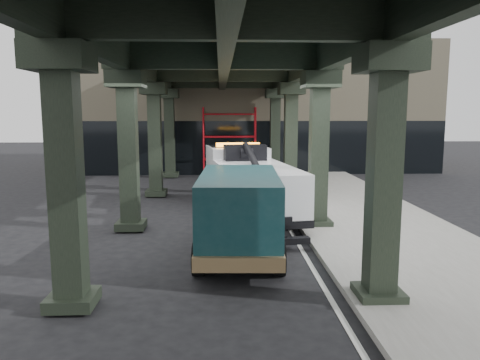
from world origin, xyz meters
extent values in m
plane|color=black|center=(0.00, 0.00, 0.00)|extent=(90.00, 90.00, 0.00)
cube|color=gray|center=(4.50, 2.00, 0.07)|extent=(5.00, 40.00, 0.15)
cube|color=silver|center=(1.70, 2.00, 0.01)|extent=(0.12, 38.00, 0.01)
cube|color=black|center=(2.60, -4.00, 2.50)|extent=(0.55, 0.55, 5.00)
cube|color=black|center=(2.60, -4.00, 4.75)|extent=(1.10, 1.10, 0.50)
cube|color=black|center=(2.60, -4.00, 0.18)|extent=(0.90, 0.90, 0.24)
cube|color=black|center=(2.60, 2.00, 2.50)|extent=(0.55, 0.55, 5.00)
cube|color=black|center=(2.60, 2.00, 4.75)|extent=(1.10, 1.10, 0.50)
cube|color=black|center=(2.60, 2.00, 0.18)|extent=(0.90, 0.90, 0.24)
cube|color=black|center=(2.60, 8.00, 2.50)|extent=(0.55, 0.55, 5.00)
cube|color=black|center=(2.60, 8.00, 4.75)|extent=(1.10, 1.10, 0.50)
cube|color=black|center=(2.60, 8.00, 0.18)|extent=(0.90, 0.90, 0.24)
cube|color=black|center=(2.60, 14.00, 2.50)|extent=(0.55, 0.55, 5.00)
cube|color=black|center=(2.60, 14.00, 4.75)|extent=(1.10, 1.10, 0.50)
cube|color=black|center=(2.60, 14.00, 0.18)|extent=(0.90, 0.90, 0.24)
cube|color=black|center=(-3.40, -4.00, 2.50)|extent=(0.55, 0.55, 5.00)
cube|color=black|center=(-3.40, -4.00, 4.75)|extent=(1.10, 1.10, 0.50)
cube|color=black|center=(-3.40, -4.00, 0.18)|extent=(0.90, 0.90, 0.24)
cube|color=black|center=(-3.40, 2.00, 2.50)|extent=(0.55, 0.55, 5.00)
cube|color=black|center=(-3.40, 2.00, 4.75)|extent=(1.10, 1.10, 0.50)
cube|color=black|center=(-3.40, 2.00, 0.18)|extent=(0.90, 0.90, 0.24)
cube|color=black|center=(-3.40, 8.00, 2.50)|extent=(0.55, 0.55, 5.00)
cube|color=black|center=(-3.40, 8.00, 4.75)|extent=(1.10, 1.10, 0.50)
cube|color=black|center=(-3.40, 8.00, 0.18)|extent=(0.90, 0.90, 0.24)
cube|color=black|center=(-3.40, 14.00, 2.50)|extent=(0.55, 0.55, 5.00)
cube|color=black|center=(-3.40, 14.00, 4.75)|extent=(1.10, 1.10, 0.50)
cube|color=black|center=(-3.40, 14.00, 0.18)|extent=(0.90, 0.90, 0.24)
cube|color=black|center=(2.60, 2.00, 5.55)|extent=(0.35, 32.00, 1.10)
cube|color=black|center=(-3.40, 2.00, 5.55)|extent=(0.35, 32.00, 1.10)
cube|color=black|center=(-0.40, 2.00, 5.55)|extent=(0.35, 32.00, 1.10)
cube|color=black|center=(-0.40, 2.00, 6.25)|extent=(7.40, 32.00, 0.30)
cube|color=#C6B793|center=(2.00, 20.00, 4.00)|extent=(22.00, 10.00, 8.00)
cylinder|color=red|center=(-1.50, 14.90, 2.00)|extent=(0.08, 0.08, 4.00)
cylinder|color=red|center=(-1.50, 14.10, 2.00)|extent=(0.08, 0.08, 4.00)
cylinder|color=red|center=(1.50, 14.90, 2.00)|extent=(0.08, 0.08, 4.00)
cylinder|color=red|center=(1.50, 14.10, 2.00)|extent=(0.08, 0.08, 4.00)
cylinder|color=red|center=(0.00, 14.90, 1.00)|extent=(3.00, 0.08, 0.08)
cylinder|color=red|center=(0.00, 14.90, 2.30)|extent=(3.00, 0.08, 0.08)
cylinder|color=red|center=(0.00, 14.90, 3.60)|extent=(3.00, 0.08, 0.08)
cube|color=black|center=(0.51, 3.70, 0.67)|extent=(2.02, 7.28, 0.24)
cube|color=white|center=(0.15, 6.13, 1.49)|extent=(2.58, 2.62, 1.73)
cube|color=white|center=(0.00, 7.13, 1.01)|extent=(2.34, 1.00, 0.87)
cube|color=black|center=(0.11, 6.37, 1.97)|extent=(2.28, 1.55, 0.82)
cube|color=white|center=(0.67, 2.61, 1.30)|extent=(3.00, 5.10, 1.35)
cube|color=orange|center=(0.17, 5.94, 2.45)|extent=(1.75, 0.52, 0.15)
cube|color=black|center=(0.39, 4.51, 2.26)|extent=(1.61, 0.80, 0.58)
cylinder|color=black|center=(0.64, 2.80, 2.02)|extent=(0.73, 3.36, 1.29)
cube|color=black|center=(1.04, 0.18, 0.34)|extent=(0.48, 1.38, 0.17)
cube|color=black|center=(1.14, -0.48, 0.29)|extent=(1.56, 0.47, 0.17)
cylinder|color=black|center=(-0.94, 6.26, 0.53)|extent=(0.49, 1.10, 1.06)
cylinder|color=silver|center=(-0.94, 6.26, 0.53)|extent=(0.46, 0.63, 0.58)
cylinder|color=black|center=(1.15, 6.57, 0.53)|extent=(0.49, 1.10, 1.06)
cylinder|color=silver|center=(1.15, 6.57, 0.53)|extent=(0.46, 0.63, 0.58)
cylinder|color=black|center=(-0.47, 3.12, 0.53)|extent=(0.49, 1.10, 1.06)
cylinder|color=silver|center=(-0.47, 3.12, 0.53)|extent=(0.46, 0.63, 0.58)
cylinder|color=black|center=(1.62, 3.43, 0.53)|extent=(0.49, 1.10, 1.06)
cylinder|color=silver|center=(1.62, 3.43, 0.53)|extent=(0.46, 0.63, 0.58)
cylinder|color=black|center=(-0.29, 1.88, 0.53)|extent=(0.49, 1.10, 1.06)
cylinder|color=silver|center=(-0.29, 1.88, 0.53)|extent=(0.46, 0.63, 0.58)
cylinder|color=black|center=(1.81, 2.19, 0.53)|extent=(0.49, 1.10, 1.06)
cylinder|color=silver|center=(1.81, 2.19, 0.53)|extent=(0.46, 0.63, 0.58)
cube|color=#10363B|center=(0.07, 1.71, 0.89)|extent=(1.97, 1.12, 0.85)
cube|color=#10363B|center=(-0.05, -0.88, 1.27)|extent=(2.16, 4.32, 1.83)
cube|color=olive|center=(-0.03, -0.50, 0.52)|extent=(2.25, 5.35, 0.33)
cube|color=black|center=(0.05, 1.33, 1.65)|extent=(1.85, 0.49, 0.78)
cube|color=black|center=(-0.03, -0.59, 1.74)|extent=(2.15, 3.47, 0.52)
cube|color=silver|center=(0.09, 2.20, 0.52)|extent=(1.88, 0.20, 0.28)
cylinder|color=black|center=(-0.87, 1.70, 0.39)|extent=(0.30, 0.80, 0.79)
cylinder|color=silver|center=(-0.87, 1.70, 0.39)|extent=(0.32, 0.45, 0.43)
cylinder|color=black|center=(1.01, 1.62, 0.39)|extent=(0.30, 0.80, 0.79)
cylinder|color=silver|center=(1.01, 1.62, 0.39)|extent=(0.32, 0.45, 0.43)
cylinder|color=black|center=(-1.05, -2.24, 0.39)|extent=(0.30, 0.80, 0.79)
cylinder|color=silver|center=(-1.05, -2.24, 0.39)|extent=(0.32, 0.45, 0.43)
cylinder|color=black|center=(0.83, -2.33, 0.39)|extent=(0.30, 0.80, 0.79)
cylinder|color=silver|center=(0.83, -2.33, 0.39)|extent=(0.32, 0.45, 0.43)
camera|label=1|loc=(-0.52, -12.73, 3.80)|focal=35.00mm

